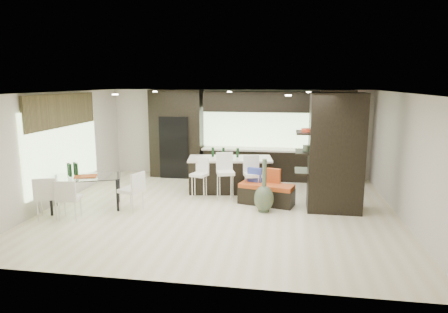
% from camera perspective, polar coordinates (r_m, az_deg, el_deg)
% --- Properties ---
extents(ground, '(8.00, 8.00, 0.00)m').
position_cam_1_polar(ground, '(9.39, -0.58, -7.59)').
color(ground, beige).
rests_on(ground, ground).
extents(back_wall, '(8.00, 0.02, 2.70)m').
position_cam_1_polar(back_wall, '(12.48, 2.10, 3.33)').
color(back_wall, beige).
rests_on(back_wall, ground).
extents(left_wall, '(0.02, 7.00, 2.70)m').
position_cam_1_polar(left_wall, '(10.49, -22.69, 1.11)').
color(left_wall, beige).
rests_on(left_wall, ground).
extents(right_wall, '(0.02, 7.00, 2.70)m').
position_cam_1_polar(right_wall, '(9.28, 24.56, -0.18)').
color(right_wall, beige).
rests_on(right_wall, ground).
extents(ceiling, '(8.00, 7.00, 0.02)m').
position_cam_1_polar(ceiling, '(8.92, -0.61, 9.12)').
color(ceiling, white).
rests_on(ceiling, ground).
extents(window_left, '(0.04, 3.20, 1.90)m').
position_cam_1_polar(window_left, '(10.64, -21.94, 1.29)').
color(window_left, '#B2D199').
rests_on(window_left, left_wall).
extents(window_back, '(3.40, 0.04, 1.20)m').
position_cam_1_polar(window_back, '(12.36, 4.85, 4.16)').
color(window_back, '#B2D199').
rests_on(window_back, back_wall).
extents(stone_accent, '(0.08, 3.00, 0.80)m').
position_cam_1_polar(stone_accent, '(10.52, -22.14, 6.12)').
color(stone_accent, brown).
rests_on(stone_accent, left_wall).
extents(ceiling_spots, '(4.00, 3.00, 0.02)m').
position_cam_1_polar(ceiling_spots, '(9.17, -0.35, 9.04)').
color(ceiling_spots, white).
rests_on(ceiling_spots, ceiling).
extents(back_cabinetry, '(6.80, 0.68, 2.70)m').
position_cam_1_polar(back_cabinetry, '(12.11, 4.26, 3.08)').
color(back_cabinetry, black).
rests_on(back_cabinetry, ground).
extents(refrigerator, '(0.90, 0.68, 1.90)m').
position_cam_1_polar(refrigerator, '(12.54, -6.78, 1.46)').
color(refrigerator, black).
rests_on(refrigerator, ground).
extents(partition_column, '(1.20, 0.80, 2.70)m').
position_cam_1_polar(partition_column, '(9.39, 15.67, 0.51)').
color(partition_column, black).
rests_on(partition_column, ground).
extents(kitchen_island, '(2.33, 1.26, 0.92)m').
position_cam_1_polar(kitchen_island, '(10.80, 0.85, -2.61)').
color(kitchen_island, black).
rests_on(kitchen_island, ground).
extents(stool_left, '(0.47, 0.47, 0.84)m').
position_cam_1_polar(stool_left, '(10.20, -3.55, -3.65)').
color(stool_left, white).
rests_on(stool_left, ground).
extents(stool_mid, '(0.53, 0.53, 0.95)m').
position_cam_1_polar(stool_mid, '(10.04, 0.21, -3.54)').
color(stool_mid, white).
rests_on(stool_mid, ground).
extents(stool_right, '(0.51, 0.51, 0.91)m').
position_cam_1_polar(stool_right, '(9.98, 4.08, -3.77)').
color(stool_right, white).
rests_on(stool_right, ground).
extents(bench, '(1.40, 0.83, 0.51)m').
position_cam_1_polar(bench, '(9.76, 6.08, -5.38)').
color(bench, black).
rests_on(bench, ground).
extents(floor_vase, '(0.57, 0.57, 1.23)m').
position_cam_1_polar(floor_vase, '(9.12, 5.75, -4.16)').
color(floor_vase, '#46543B').
rests_on(floor_vase, ground).
extents(dining_table, '(1.81, 1.41, 0.77)m').
position_cam_1_polar(dining_table, '(9.91, -19.04, -4.89)').
color(dining_table, white).
rests_on(dining_table, ground).
extents(chair_near, '(0.52, 0.52, 0.82)m').
position_cam_1_polar(chair_near, '(9.28, -21.21, -5.90)').
color(chair_near, white).
rests_on(chair_near, ground).
extents(chair_far, '(0.60, 0.60, 0.86)m').
position_cam_1_polar(chair_far, '(9.52, -23.86, -5.55)').
color(chair_far, white).
rests_on(chair_far, ground).
extents(chair_end, '(0.58, 0.58, 0.85)m').
position_cam_1_polar(chair_end, '(9.44, -13.09, -5.08)').
color(chair_end, white).
rests_on(chair_end, ground).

